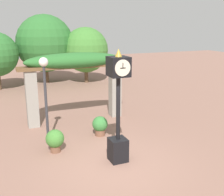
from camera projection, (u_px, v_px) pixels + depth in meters
ground_plane at (115, 164)px, 8.99m from camera, size 60.00×60.00×0.00m
pedestal_clock at (118, 109)px, 8.77m from camera, size 0.60×0.65×3.64m
pergola at (75, 69)px, 12.37m from camera, size 4.94×1.08×3.13m
potted_plant_near_left at (55, 140)px, 9.73m from camera, size 0.64×0.64×0.82m
potted_plant_near_right at (100, 125)px, 11.19m from camera, size 0.62×0.62×0.79m
lamp_post at (45, 82)px, 10.03m from camera, size 0.33×0.33×3.21m
tree_line at (48, 47)px, 20.26m from camera, size 9.32×4.86×5.02m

